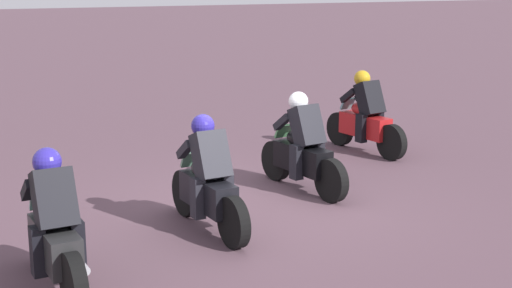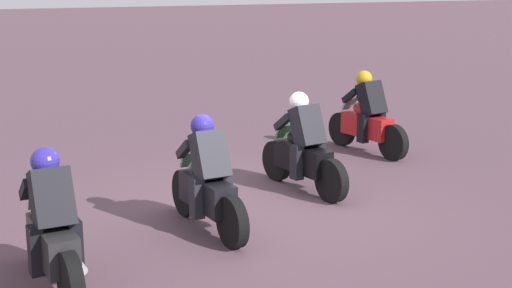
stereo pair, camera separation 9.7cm
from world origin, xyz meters
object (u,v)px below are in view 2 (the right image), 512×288
at_px(rider_lane_c, 207,184).
at_px(rider_lane_b, 303,151).
at_px(rider_lane_a, 367,119).
at_px(rider_lane_d, 52,232).

bearing_deg(rider_lane_c, rider_lane_b, -65.63).
bearing_deg(rider_lane_a, rider_lane_b, 117.89).
bearing_deg(rider_lane_a, rider_lane_d, 111.83).
distance_m(rider_lane_a, rider_lane_b, 2.77).
bearing_deg(rider_lane_c, rider_lane_a, -61.06).
height_order(rider_lane_b, rider_lane_d, same).
xyz_separation_m(rider_lane_b, rider_lane_d, (-2.21, 4.01, 0.00)).
bearing_deg(rider_lane_b, rider_lane_c, 110.52).
relative_size(rider_lane_c, rider_lane_d, 1.00).
relative_size(rider_lane_b, rider_lane_c, 1.00).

